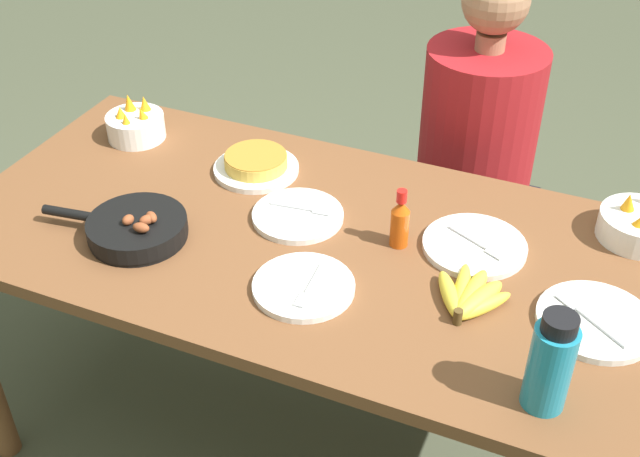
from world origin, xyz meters
The scene contains 14 objects.
ground_plane centered at (0.00, 0.00, 0.00)m, with size 14.00×14.00×0.00m, color #474C38.
dining_table centered at (0.00, 0.00, 0.68)m, with size 1.81×0.86×0.78m.
banana_bunch centered at (0.39, -0.09, 0.80)m, with size 0.19×0.20×0.04m.
skillet centered at (-0.41, -0.17, 0.81)m, with size 0.37×0.24×0.08m.
frittata_plate_center centered at (-0.28, 0.21, 0.80)m, with size 0.23×0.23×0.05m.
empty_plate_near_front centered at (0.65, -0.05, 0.79)m, with size 0.25×0.25×0.02m.
empty_plate_far_left centered at (0.04, -0.19, 0.79)m, with size 0.23×0.23×0.02m.
empty_plate_far_right centered at (0.35, 0.11, 0.79)m, with size 0.25×0.25×0.02m.
empty_plate_mid_edge centered at (-0.08, 0.06, 0.79)m, with size 0.23×0.23×0.02m.
fruit_bowl_mango centered at (-0.68, 0.24, 0.82)m, with size 0.16×0.16×0.12m.
fruit_bowl_citrus centered at (0.70, 0.31, 0.82)m, with size 0.19×0.19×0.12m.
water_bottle centered at (0.59, -0.31, 0.88)m, with size 0.08×0.08×0.22m.
hot_sauce_bottle centered at (0.18, 0.05, 0.85)m, with size 0.04×0.04×0.15m.
person_figure centered at (0.21, 0.70, 0.52)m, with size 0.38×0.38×1.25m.
Camera 1 is at (0.61, -1.41, 1.94)m, focal length 45.00 mm.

